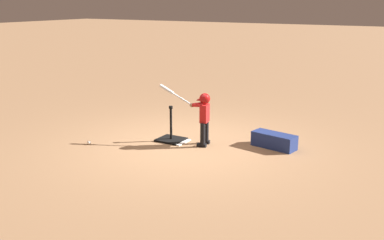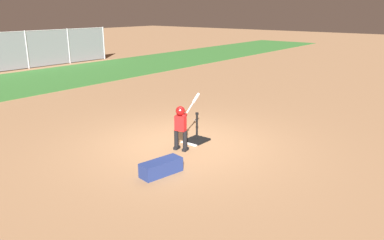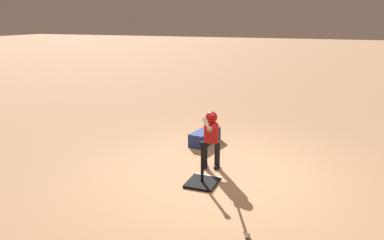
{
  "view_description": "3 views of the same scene",
  "coord_description": "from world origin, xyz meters",
  "views": [
    {
      "loc": [
        -4.29,
        7.01,
        2.7
      ],
      "look_at": [
        -0.23,
        0.12,
        0.57
      ],
      "focal_mm": 42.0,
      "sensor_mm": 36.0,
      "label": 1
    },
    {
      "loc": [
        -6.31,
        -5.34,
        3.07
      ],
      "look_at": [
        0.26,
        -0.1,
        0.55
      ],
      "focal_mm": 35.0,
      "sensor_mm": 36.0,
      "label": 2
    },
    {
      "loc": [
        5.59,
        1.7,
        2.56
      ],
      "look_at": [
        0.07,
        -0.43,
        0.94
      ],
      "focal_mm": 35.0,
      "sensor_mm": 36.0,
      "label": 3
    }
  ],
  "objects": [
    {
      "name": "ground_plane",
      "position": [
        0.0,
        0.0,
        0.0
      ],
      "size": [
        90.0,
        90.0,
        0.0
      ],
      "primitive_type": "plane",
      "color": "#99704C"
    },
    {
      "name": "home_plate",
      "position": [
        0.29,
        -0.12,
        0.01
      ],
      "size": [
        0.44,
        0.44,
        0.02
      ],
      "primitive_type": "cube",
      "rotation": [
        0.0,
        0.0,
        0.0
      ],
      "color": "white",
      "rests_on": "ground_plane"
    },
    {
      "name": "batting_tee",
      "position": [
        0.4,
        -0.13,
        0.08
      ],
      "size": [
        0.52,
        0.46,
        0.71
      ],
      "color": "black",
      "rests_on": "ground_plane"
    },
    {
      "name": "batter_child",
      "position": [
        -0.26,
        -0.21,
        0.65
      ],
      "size": [
        1.01,
        0.38,
        1.14
      ],
      "color": "black",
      "rests_on": "ground_plane"
    },
    {
      "name": "baseball",
      "position": [
        1.64,
        0.89,
        0.04
      ],
      "size": [
        0.07,
        0.07,
        0.07
      ],
      "primitive_type": "sphere",
      "color": "white",
      "rests_on": "ground_plane"
    },
    {
      "name": "bleachers_far_right",
      "position": [
        7.01,
        15.41,
        0.49
      ],
      "size": [
        3.26,
        1.92,
        1.0
      ],
      "color": "#ADAFB7",
      "rests_on": "ground_plane"
    },
    {
      "name": "equipment_bag",
      "position": [
        -1.51,
        -0.75,
        0.14
      ],
      "size": [
        0.88,
        0.46,
        0.28
      ],
      "primitive_type": "cube",
      "rotation": [
        0.0,
        0.0,
        -0.18
      ],
      "color": "navy",
      "rests_on": "ground_plane"
    }
  ]
}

